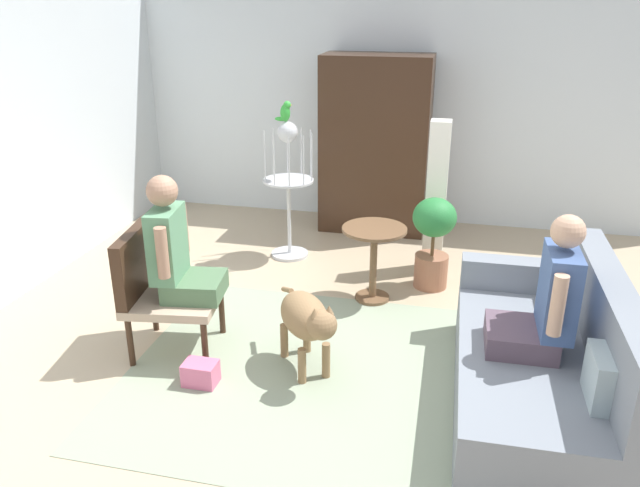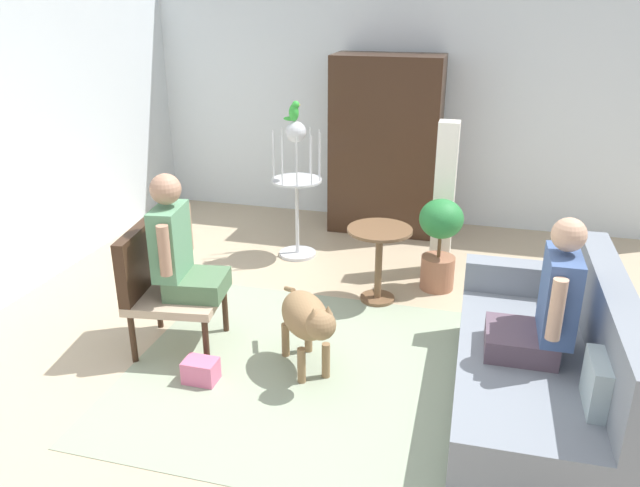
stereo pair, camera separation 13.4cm
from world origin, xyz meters
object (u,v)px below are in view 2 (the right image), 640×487
object	(u,v)px
person_on_armchair	(179,247)
round_end_table	(379,252)
armoire_cabinet	(386,145)
armchair	(160,281)
potted_plant	(440,238)
couch	(547,368)
column_lamp	(444,200)
bird_cage_stand	(297,180)
handbag	(201,371)
parrot	(294,112)
dog	(307,318)
person_on_couch	(547,304)

from	to	relation	value
person_on_armchair	round_end_table	size ratio (longest dim) A/B	1.35
round_end_table	armoire_cabinet	distance (m)	1.83
armchair	potted_plant	distance (m)	2.36
couch	column_lamp	bearing A→B (deg)	112.35
person_on_armchair	armoire_cabinet	distance (m)	3.00
person_on_armchair	armoire_cabinet	world-z (taller)	armoire_cabinet
bird_cage_stand	handbag	bearing A→B (deg)	-89.52
couch	round_end_table	bearing A→B (deg)	135.99
parrot	handbag	size ratio (longest dim) A/B	0.84
couch	armchair	world-z (taller)	armchair
armchair	dog	bearing A→B (deg)	-2.41
column_lamp	person_on_couch	bearing A→B (deg)	-69.36
armoire_cabinet	parrot	bearing A→B (deg)	-125.08
person_on_couch	round_end_table	world-z (taller)	person_on_couch
dog	parrot	bearing A→B (deg)	109.40
person_on_couch	dog	size ratio (longest dim) A/B	1.23
armchair	column_lamp	world-z (taller)	column_lamp
person_on_couch	armoire_cabinet	bearing A→B (deg)	115.96
person_on_armchair	handbag	bearing A→B (deg)	-52.77
round_end_table	dog	world-z (taller)	round_end_table
person_on_couch	handbag	bearing A→B (deg)	-173.33
column_lamp	round_end_table	bearing A→B (deg)	-120.50
couch	armoire_cabinet	xyz separation A→B (m)	(-1.51, 2.96, 0.63)
dog	column_lamp	size ratio (longest dim) A/B	0.50
couch	armchair	xyz separation A→B (m)	(-2.62, 0.09, 0.22)
person_on_couch	parrot	world-z (taller)	parrot
dog	handbag	xyz separation A→B (m)	(-0.64, -0.32, -0.32)
round_end_table	column_lamp	distance (m)	0.91
person_on_armchair	round_end_table	distance (m)	1.67
parrot	potted_plant	xyz separation A→B (m)	(1.41, -0.39, -0.94)
person_on_armchair	parrot	world-z (taller)	parrot
person_on_armchair	round_end_table	bearing A→B (deg)	42.05
person_on_armchair	handbag	xyz separation A→B (m)	(0.30, -0.39, -0.70)
column_lamp	couch	bearing A→B (deg)	-67.65
bird_cage_stand	armoire_cabinet	world-z (taller)	armoire_cabinet
bird_cage_stand	column_lamp	distance (m)	1.38
column_lamp	bird_cage_stand	bearing A→B (deg)	179.68
armoire_cabinet	dog	bearing A→B (deg)	-90.30
person_on_armchair	potted_plant	size ratio (longest dim) A/B	1.07
parrot	bird_cage_stand	bearing A→B (deg)	0.00
couch	dog	xyz separation A→B (m)	(-1.53, 0.04, 0.10)
round_end_table	column_lamp	world-z (taller)	column_lamp
armchair	person_on_couch	size ratio (longest dim) A/B	1.04
person_on_armchair	bird_cage_stand	xyz separation A→B (m)	(0.28, 1.86, -0.01)
person_on_armchair	handbag	distance (m)	0.85
armchair	round_end_table	world-z (taller)	armchair
armchair	bird_cage_stand	distance (m)	1.95
handbag	bird_cage_stand	bearing A→B (deg)	90.48
person_on_couch	armoire_cabinet	size ratio (longest dim) A/B	0.47
armchair	armoire_cabinet	distance (m)	3.10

